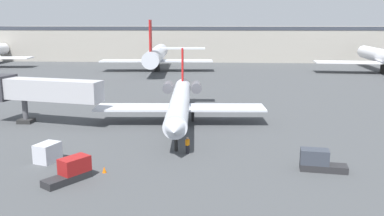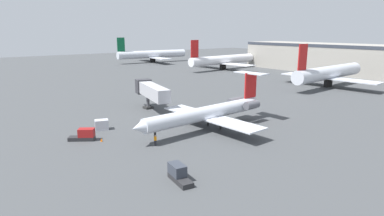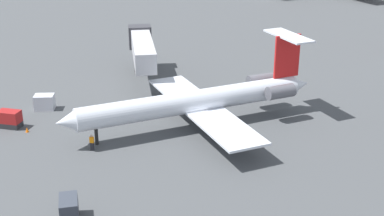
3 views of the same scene
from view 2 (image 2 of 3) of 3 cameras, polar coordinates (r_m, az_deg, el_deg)
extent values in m
cube|color=#424447|center=(57.30, 2.75, -3.88)|extent=(400.00, 400.00, 0.10)
cylinder|color=silver|center=(56.72, 2.45, -0.90)|extent=(3.78, 25.37, 2.41)
cone|color=silver|center=(48.90, -9.21, -3.39)|extent=(2.40, 2.32, 2.29)
cone|color=silver|center=(66.43, 11.06, 0.98)|extent=(2.18, 2.71, 2.05)
cube|color=silver|center=(53.74, 7.41, -2.80)|extent=(10.30, 4.94, 0.24)
cube|color=silver|center=(61.77, -0.50, -0.56)|extent=(10.30, 4.94, 0.24)
cylinder|color=#595960|center=(62.09, 10.33, 0.53)|extent=(1.67, 3.28, 1.50)
cylinder|color=#595960|center=(64.76, 7.46, 1.16)|extent=(1.67, 3.28, 1.50)
cube|color=red|center=(64.30, 10.14, 3.92)|extent=(0.41, 3.21, 4.89)
cube|color=silver|center=(63.97, 10.23, 6.00)|extent=(6.92, 2.77, 0.20)
cylinder|color=black|center=(50.95, -6.42, -5.07)|extent=(0.36, 0.36, 1.76)
cylinder|color=black|center=(57.50, 4.98, -2.89)|extent=(0.36, 0.36, 1.76)
cylinder|color=black|center=(59.70, 2.80, -2.24)|extent=(0.36, 0.36, 1.76)
cube|color=#ADADB2|center=(69.20, -6.84, 2.92)|extent=(14.60, 5.62, 2.60)
cube|color=#333338|center=(75.59, -8.45, 3.75)|extent=(3.03, 3.64, 3.20)
cylinder|color=#4C4C51|center=(73.12, -7.65, 1.14)|extent=(0.70, 0.70, 3.20)
cube|color=#262626|center=(73.42, -7.62, 0.11)|extent=(1.80, 1.80, 0.50)
cube|color=black|center=(49.78, -6.38, -6.07)|extent=(0.37, 0.40, 0.85)
cube|color=orange|center=(49.55, -6.40, -5.28)|extent=(0.43, 0.48, 0.60)
sphere|color=tan|center=(49.42, -6.41, -4.82)|extent=(0.24, 0.24, 0.24)
cube|color=#262628|center=(54.76, -18.61, -5.03)|extent=(3.42, 4.09, 0.60)
cube|color=maroon|center=(54.26, -17.87, -4.09)|extent=(2.51, 2.77, 1.30)
cube|color=#262628|center=(38.30, -2.03, -12.35)|extent=(4.16, 1.96, 0.60)
cube|color=#333842|center=(38.56, -2.59, -10.62)|extent=(2.58, 1.73, 1.30)
cube|color=silver|center=(59.36, -15.43, -2.81)|extent=(2.21, 2.63, 1.76)
cone|color=orange|center=(53.29, -15.45, -5.34)|extent=(0.36, 0.36, 0.55)
cylinder|color=silver|center=(180.92, -6.87, 9.27)|extent=(7.03, 39.47, 4.01)
cube|color=#0C5933|center=(173.63, -12.25, 10.72)|extent=(0.61, 4.01, 7.00)
cube|color=silver|center=(181.04, -6.86, 8.77)|extent=(33.36, 8.53, 0.30)
cube|color=black|center=(181.17, -6.84, 8.26)|extent=(1.20, 2.80, 2.40)
cylinder|color=white|center=(147.04, 5.42, 8.35)|extent=(6.78, 38.14, 3.77)
cube|color=red|center=(134.73, 0.46, 10.25)|extent=(0.62, 4.01, 7.00)
cube|color=white|center=(147.17, 5.40, 7.77)|extent=(32.27, 8.51, 0.30)
cube|color=black|center=(147.34, 5.39, 7.15)|extent=(1.20, 2.80, 2.40)
cylinder|color=silver|center=(108.49, 22.72, 5.69)|extent=(6.39, 35.64, 4.01)
cube|color=red|center=(94.17, 18.69, 8.38)|extent=(0.57, 4.01, 7.00)
cube|color=silver|center=(108.69, 22.64, 4.85)|extent=(30.11, 8.00, 0.30)
cube|color=black|center=(108.90, 22.57, 4.02)|extent=(1.20, 2.80, 2.40)
camera|label=1|loc=(40.46, -57.44, 1.12)|focal=37.75mm
camera|label=3|loc=(18.98, 79.72, 22.91)|focal=49.16mm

